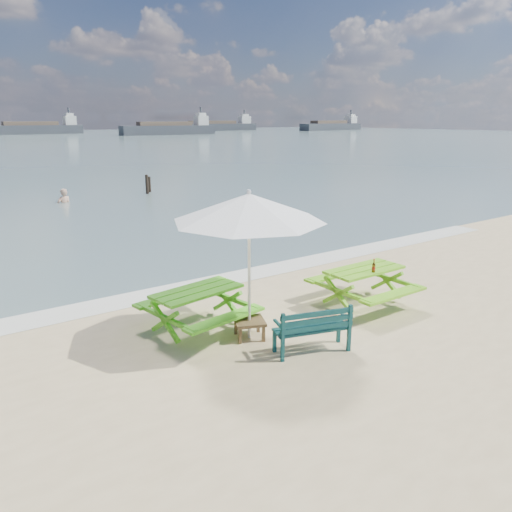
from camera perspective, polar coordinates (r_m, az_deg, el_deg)
foam_strip at (r=12.07m, az=-6.10°, el=-3.21°), size 22.00×0.90×0.01m
picnic_table_left at (r=9.43m, az=-6.67°, el=-6.23°), size 1.95×2.11×0.80m
picnic_table_right at (r=10.83m, az=12.18°, el=-3.53°), size 1.72×1.91×0.82m
park_bench at (r=8.66m, az=6.38°, el=-9.27°), size 1.37×0.79×0.80m
side_table at (r=9.13m, az=-0.76°, el=-8.27°), size 0.70×0.70×0.35m
patio_umbrella at (r=8.48m, az=-0.82°, el=5.55°), size 3.49×3.49×2.64m
beer_bottle at (r=10.45m, az=13.29°, el=-1.33°), size 0.07×0.07×0.27m
swimmer at (r=25.45m, az=-21.02°, el=5.16°), size 0.74×0.55×1.83m
mooring_pilings at (r=27.31m, az=-12.23°, el=7.81°), size 0.56×0.76×1.20m
cargo_ships at (r=142.74m, az=-10.86°, el=14.18°), size 135.29×41.95×4.40m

